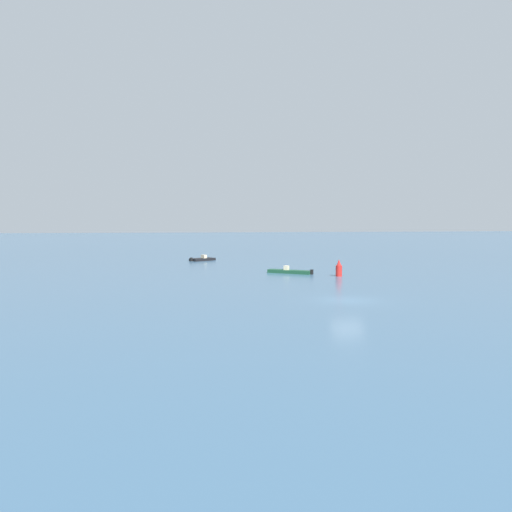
# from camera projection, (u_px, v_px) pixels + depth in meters

# --- Properties ---
(ground_plane) EXTENTS (400.00, 400.00, 0.00)m
(ground_plane) POSITION_uv_depth(u_px,v_px,m) (348.00, 300.00, 41.02)
(ground_plane) COLOR #3D607F
(small_motorboat) EXTENTS (4.94, 3.91, 0.88)m
(small_motorboat) POSITION_uv_depth(u_px,v_px,m) (290.00, 271.00, 61.23)
(small_motorboat) COLOR #19472D
(small_motorboat) RESTS_ON ground
(fishing_skiff) EXTENTS (4.09, 3.49, 0.87)m
(fishing_skiff) POSITION_uv_depth(u_px,v_px,m) (202.00, 259.00, 79.56)
(fishing_skiff) COLOR black
(fishing_skiff) RESTS_ON ground
(channel_buoy_red) EXTENTS (0.70, 0.70, 1.90)m
(channel_buoy_red) POSITION_uv_depth(u_px,v_px,m) (339.00, 269.00, 58.04)
(channel_buoy_red) COLOR red
(channel_buoy_red) RESTS_ON ground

